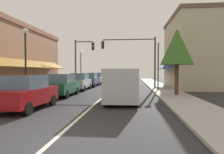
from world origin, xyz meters
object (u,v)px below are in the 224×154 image
traffic_signal_mast_arm (136,53)px  parked_car_distant_left (97,78)px  parked_car_second_left (62,85)px  street_lamp_left_near (25,52)px  parked_car_nearest_left (27,93)px  van_in_lane (122,84)px  street_lamp_left_far (81,62)px  parked_car_third_left (80,82)px  street_lamp_right_mid (158,58)px  parked_car_far_left (90,80)px  tree_right_near (177,47)px  traffic_signal_left_corner (81,56)px

traffic_signal_mast_arm → parked_car_distant_left: bearing=130.9°
parked_car_second_left → street_lamp_left_near: bearing=-120.2°
parked_car_distant_left → parked_car_nearest_left: bearing=-88.8°
parked_car_distant_left → van_in_lane: van_in_lane is taller
parked_car_second_left → street_lamp_left_far: 13.17m
parked_car_distant_left → van_in_lane: 17.71m
parked_car_third_left → traffic_signal_mast_arm: 7.27m
street_lamp_right_mid → street_lamp_left_far: street_lamp_right_mid is taller
street_lamp_left_near → parked_car_third_left: bearing=78.6°
van_in_lane → street_lamp_right_mid: 9.73m
parked_car_second_left → parked_car_distant_left: bearing=89.3°
parked_car_third_left → traffic_signal_mast_arm: bearing=25.9°
parked_car_far_left → street_lamp_left_far: bearing=122.3°
van_in_lane → street_lamp_left_far: (-6.66, 15.34, 2.08)m
van_in_lane → street_lamp_left_near: 6.74m
parked_car_third_left → street_lamp_left_far: (-1.84, 7.65, 2.35)m
van_in_lane → tree_right_near: 6.05m
street_lamp_left_far → tree_right_near: tree_right_near is taller
parked_car_third_left → street_lamp_right_mid: size_ratio=0.81×
traffic_signal_mast_arm → street_lamp_right_mid: (2.31, -1.68, -0.70)m
parked_car_nearest_left → parked_car_third_left: 10.79m
van_in_lane → traffic_signal_left_corner: size_ratio=0.89×
parked_car_third_left → van_in_lane: bearing=-57.8°
parked_car_nearest_left → parked_car_far_left: same height
parked_car_far_left → street_lamp_left_near: bearing=-98.5°
traffic_signal_left_corner → street_lamp_left_near: bearing=-93.8°
street_lamp_left_far → parked_car_second_left: bearing=-82.0°
parked_car_nearest_left → van_in_lane: 5.67m
parked_car_distant_left → street_lamp_right_mid: (8.00, -8.24, 2.50)m
traffic_signal_left_corner → street_lamp_left_far: bearing=105.5°
parked_car_second_left → van_in_lane: (4.85, -2.50, 0.27)m
van_in_lane → street_lamp_left_near: street_lamp_left_near is taller
parked_car_distant_left → traffic_signal_left_corner: bearing=-98.7°
parked_car_far_left → street_lamp_left_far: 4.22m
parked_car_second_left → street_lamp_right_mid: bearing=37.9°
street_lamp_right_mid → van_in_lane: bearing=-110.8°
parked_car_second_left → street_lamp_left_far: (-1.81, 12.84, 2.35)m
parked_car_second_left → parked_car_third_left: (0.03, 5.19, 0.00)m
parked_car_nearest_left → parked_car_third_left: same height
traffic_signal_left_corner → tree_right_near: traffic_signal_left_corner is taller
van_in_lane → street_lamp_left_far: 16.85m
parked_car_nearest_left → street_lamp_left_near: street_lamp_left_near is taller
van_in_lane → traffic_signal_mast_arm: (1.06, 10.53, 2.94)m
parked_car_third_left → parked_car_distant_left: (0.18, 9.40, 0.00)m
van_in_lane → traffic_signal_left_corner: (-5.63, 11.62, 2.66)m
parked_car_far_left → van_in_lane: size_ratio=0.79×
street_lamp_left_near → parked_car_distant_left: bearing=84.2°
parked_car_far_left → parked_car_third_left: bearing=-91.9°
parked_car_third_left → street_lamp_right_mid: (8.18, 1.16, 2.50)m
street_lamp_left_far → street_lamp_left_near: bearing=-89.1°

